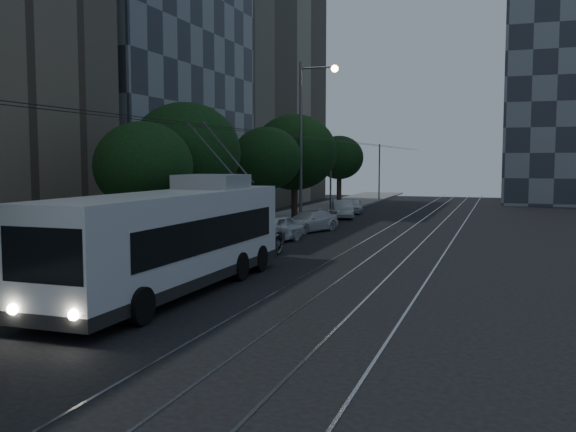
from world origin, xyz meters
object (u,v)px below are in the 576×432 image
Objects in this scene: trolleybus at (174,239)px; streetlamp_far at (307,129)px; pickup_silver at (223,239)px; car_white_a at (272,229)px; car_white_b at (309,221)px; car_white_c at (342,209)px; car_white_d at (353,206)px.

trolleybus is 21.66m from streetlamp_far.
streetlamp_far is at bearing 95.81° from trolleybus.
streetlamp_far is at bearing 103.26° from pickup_silver.
car_white_a is 0.98× the size of car_white_b.
trolleybus reaches higher than car_white_c.
trolleybus is 3.60× the size of car_white_d.
car_white_d is at bearing 113.78° from car_white_b.
car_white_a is at bearing -71.63° from car_white_b.
car_white_b is at bearing 98.97° from pickup_silver.
pickup_silver is 21.00m from car_white_c.
trolleybus is at bearing -67.24° from pickup_silver.
car_white_a is 19.51m from car_white_d.
car_white_c is (0.19, 21.00, -0.23)m from pickup_silver.
trolleybus is at bearing -95.63° from car_white_d.
pickup_silver is 1.83× the size of car_white_d.
car_white_d is (-0.12, 19.51, -0.12)m from car_white_a.
trolleybus is 12.97m from car_white_a.
car_white_a is at bearing -85.70° from streetlamp_far.
trolleybus is 18.43m from car_white_b.
car_white_d is (-0.46, 14.01, -0.03)m from car_white_b.
car_white_c is at bearing 100.72° from pickup_silver.
car_white_b is 9.50m from car_white_c.
streetlamp_far is (-0.50, -11.30, 5.72)m from car_white_d.
car_white_c is at bearing 102.98° from car_white_a.
car_white_a is (0.12, 6.00, -0.17)m from pickup_silver.
car_white_c is at bearing -95.68° from car_white_d.
streetlamp_far reaches higher than trolleybus.
car_white_b is at bearing 99.72° from car_white_a.
pickup_silver is at bearing -87.98° from streetlamp_far.
car_white_b is 1.08× the size of car_white_c.
streetlamp_far is (-0.50, 14.21, 5.42)m from pickup_silver.
car_white_b is at bearing -106.64° from car_white_c.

